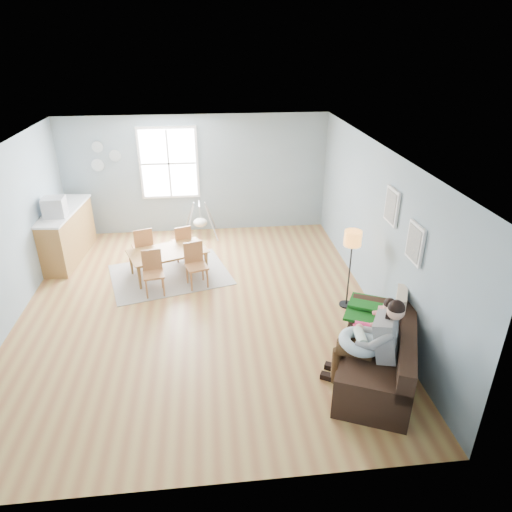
{
  "coord_description": "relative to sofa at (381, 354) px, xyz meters",
  "views": [
    {
      "loc": [
        0.25,
        -6.78,
        4.28
      ],
      "look_at": [
        0.98,
        -0.13,
        1.0
      ],
      "focal_mm": 32.0,
      "sensor_mm": 36.0,
      "label": 1
    }
  ],
  "objects": [
    {
      "name": "room",
      "position": [
        -2.51,
        1.97,
        2.12
      ],
      "size": [
        8.4,
        9.4,
        3.9
      ],
      "color": "#A16439"
    },
    {
      "name": "window",
      "position": [
        -3.11,
        5.43,
        1.35
      ],
      "size": [
        1.32,
        0.08,
        1.62
      ],
      "color": "white",
      "rests_on": "room"
    },
    {
      "name": "pictures",
      "position": [
        0.46,
        0.92,
        1.55
      ],
      "size": [
        0.05,
        1.34,
        0.74
      ],
      "color": "white",
      "rests_on": "room"
    },
    {
      "name": "wall_plates",
      "position": [
        -4.51,
        5.44,
        1.53
      ],
      "size": [
        0.67,
        0.02,
        0.66
      ],
      "color": "#9CAEBC",
      "rests_on": "room"
    },
    {
      "name": "sofa",
      "position": [
        0.0,
        0.0,
        0.0
      ],
      "size": [
        1.68,
        2.3,
        0.86
      ],
      "color": "black",
      "rests_on": "room"
    },
    {
      "name": "green_throw",
      "position": [
        0.21,
        0.68,
        0.24
      ],
      "size": [
        1.23,
        1.16,
        0.04
      ],
      "primitive_type": "cube",
      "rotation": [
        0.0,
        0.0,
        -0.48
      ],
      "color": "#155D16",
      "rests_on": "sofa"
    },
    {
      "name": "beige_pillow",
      "position": [
        0.37,
        0.42,
        0.47
      ],
      "size": [
        0.33,
        0.51,
        0.5
      ],
      "primitive_type": "cube",
      "rotation": [
        0.0,
        0.0,
        -0.43
      ],
      "color": "beige",
      "rests_on": "sofa"
    },
    {
      "name": "father",
      "position": [
        -0.24,
        -0.22,
        0.43
      ],
      "size": [
        1.02,
        0.8,
        1.37
      ],
      "color": "gray",
      "rests_on": "sofa"
    },
    {
      "name": "nursing_pillow",
      "position": [
        -0.39,
        -0.16,
        0.36
      ],
      "size": [
        0.75,
        0.74,
        0.23
      ],
      "primitive_type": "torus",
      "rotation": [
        0.0,
        0.14,
        -0.43
      ],
      "color": "silver",
      "rests_on": "father"
    },
    {
      "name": "infant",
      "position": [
        -0.38,
        -0.13,
        0.45
      ],
      "size": [
        0.17,
        0.38,
        0.14
      ],
      "color": "silver",
      "rests_on": "nursing_pillow"
    },
    {
      "name": "toddler",
      "position": [
        0.01,
        0.22,
        0.43
      ],
      "size": [
        0.59,
        0.45,
        0.87
      ],
      "color": "silver",
      "rests_on": "sofa"
    },
    {
      "name": "floor_lamp",
      "position": [
        0.04,
        1.75,
        0.86
      ],
      "size": [
        0.28,
        0.28,
        1.4
      ],
      "color": "black",
      "rests_on": "room"
    },
    {
      "name": "storage_cube",
      "position": [
        0.18,
        0.05,
        -0.08
      ],
      "size": [
        0.43,
        0.39,
        0.45
      ],
      "color": "white",
      "rests_on": "room"
    },
    {
      "name": "rug",
      "position": [
        -3.08,
        3.21,
        -0.3
      ],
      "size": [
        2.56,
        2.19,
        0.01
      ],
      "primitive_type": "cube",
      "rotation": [
        0.0,
        0.0,
        0.26
      ],
      "color": "gray",
      "rests_on": "room"
    },
    {
      "name": "dining_table",
      "position": [
        -3.08,
        3.21,
        -0.05
      ],
      "size": [
        1.64,
        1.27,
        0.51
      ],
      "primitive_type": "imported",
      "rotation": [
        0.0,
        0.0,
        0.36
      ],
      "color": "#925C2F",
      "rests_on": "rug"
    },
    {
      "name": "chair_sw",
      "position": [
        -3.31,
        2.58,
        0.15
      ],
      "size": [
        0.42,
        0.42,
        0.81
      ],
      "color": "#9C6A36",
      "rests_on": "rug"
    },
    {
      "name": "chair_se",
      "position": [
        -2.56,
        2.79,
        0.16
      ],
      "size": [
        0.47,
        0.47,
        0.83
      ],
      "color": "#9C6A36",
      "rests_on": "rug"
    },
    {
      "name": "chair_nw",
      "position": [
        -3.6,
        3.63,
        0.17
      ],
      "size": [
        0.49,
        0.49,
        0.85
      ],
      "color": "#9C6A36",
      "rests_on": "rug"
    },
    {
      "name": "chair_ne",
      "position": [
        -2.84,
        3.85,
        0.13
      ],
      "size": [
        0.45,
        0.45,
        0.78
      ],
      "color": "#9C6A36",
      "rests_on": "rug"
    },
    {
      "name": "counter",
      "position": [
        -5.21,
        4.22,
        0.24
      ],
      "size": [
        0.74,
        1.97,
        1.08
      ],
      "color": "#925C2F",
      "rests_on": "room"
    },
    {
      "name": "monitor",
      "position": [
        -5.22,
        3.85,
        0.96
      ],
      "size": [
        0.41,
        0.39,
        0.37
      ],
      "color": "#B3B2B7",
      "rests_on": "counter"
    },
    {
      "name": "baby_swing",
      "position": [
        -2.47,
        5.07,
        0.06
      ],
      "size": [
        0.8,
        0.81,
        0.8
      ],
      "color": "#B3B2B7",
      "rests_on": "room"
    }
  ]
}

